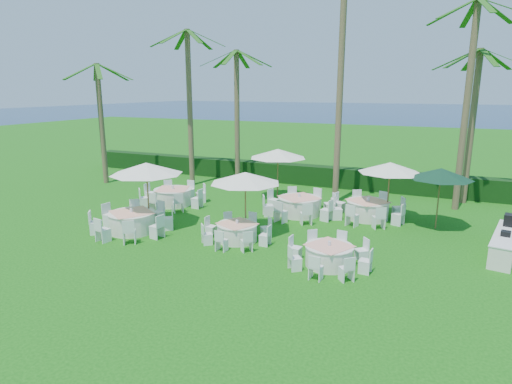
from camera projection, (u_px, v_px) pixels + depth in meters
ground at (231, 249)px, 16.04m from camera, size 120.00×120.00×0.00m
hedge at (319, 176)px, 26.57m from camera, size 34.00×1.00×1.20m
ocean at (417, 113)px, 106.73m from camera, size 260.00×260.00×0.00m
banquet_table_a at (132, 221)px, 17.91m from camera, size 3.40×3.40×1.02m
banquet_table_b at (237, 232)px, 16.85m from camera, size 2.81×2.81×0.87m
banquet_table_c at (329, 255)px, 14.45m from camera, size 2.87×2.87×0.88m
banquet_table_d at (173, 196)px, 22.09m from camera, size 3.38×3.38×1.02m
banquet_table_e at (299, 206)px, 20.30m from camera, size 3.45×3.45×1.04m
banquet_table_f at (368, 209)px, 19.72m from camera, size 3.36×3.36×1.02m
umbrella_a at (146, 169)px, 18.02m from camera, size 3.07×3.07×2.83m
umbrella_b at (245, 178)px, 17.14m from camera, size 2.88×2.88×2.61m
umbrella_c at (278, 153)px, 22.64m from camera, size 3.04×3.04×2.76m
umbrella_d at (390, 168)px, 19.01m from camera, size 2.83×2.83×2.68m
umbrella_green at (441, 174)px, 17.86m from camera, size 2.63×2.63×2.64m
buffet_table at (505, 243)px, 15.39m from camera, size 1.40×3.65×1.27m
palm_a at (190, 102)px, 25.62m from camera, size 4.19×4.39×9.23m
palm_b at (237, 111)px, 26.43m from camera, size 4.14×4.40×8.16m
palm_c at (341, 75)px, 21.08m from camera, size 4.37×4.25×12.08m
palm_d at (473, 120)px, 21.58m from camera, size 4.34×4.29×7.80m
palm_e at (467, 99)px, 20.11m from camera, size 4.31×4.33×9.82m
palm_f at (101, 118)px, 26.45m from camera, size 4.28×4.35×7.37m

